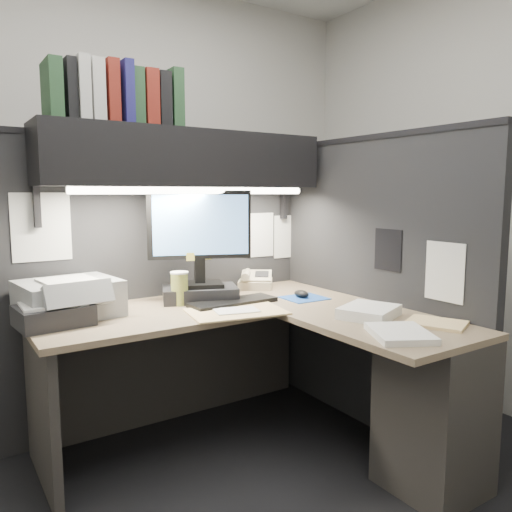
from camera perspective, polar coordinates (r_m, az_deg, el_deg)
name	(u,v)px	position (r m, az deg, el deg)	size (l,w,h in m)	color
floor	(240,494)	(2.44, -1.89, -25.52)	(3.50, 3.50, 0.00)	black
wall_back	(120,188)	(3.42, -15.27, 7.52)	(3.50, 0.04, 2.70)	beige
wall_right	(489,187)	(3.31, 25.06, 7.11)	(0.04, 3.00, 2.70)	beige
partition_back	(160,283)	(2.94, -10.91, -3.04)	(1.90, 0.06, 1.60)	black
partition_right	(372,286)	(2.86, 13.15, -3.41)	(0.06, 1.50, 1.60)	black
desk	(316,378)	(2.46, 6.85, -13.68)	(1.70, 1.53, 0.73)	#897857
overhead_shelf	(186,159)	(2.78, -7.98, 10.92)	(1.55, 0.34, 0.30)	black
task_light_tube	(198,191)	(2.64, -6.61, 7.44)	(0.04, 0.04, 1.32)	white
monitor	(200,258)	(2.73, -6.44, -0.19)	(0.53, 0.37, 0.60)	black
keyboard	(233,302)	(2.66, -2.65, -5.29)	(0.48, 0.16, 0.02)	black
mousepad	(304,298)	(2.82, 5.53, -4.79)	(0.23, 0.21, 0.00)	#1C469A
mouse	(301,294)	(2.83, 5.22, -4.31)	(0.07, 0.11, 0.04)	black
telephone	(255,281)	(3.11, -0.06, -2.90)	(0.20, 0.21, 0.08)	beige
coffee_cup	(180,289)	(2.66, -8.73, -3.78)	(0.09, 0.09, 0.17)	#C8B650
printer	(69,298)	(2.56, -20.62, -4.55)	(0.43, 0.37, 0.17)	gray
notebook_stack	(54,315)	(2.42, -22.13, -6.28)	(0.31, 0.25, 0.09)	black
open_folder	(236,312)	(2.49, -2.27, -6.37)	(0.47, 0.31, 0.01)	#E3C280
paper_stack_a	(369,312)	(2.45, 12.79, -6.23)	(0.27, 0.23, 0.05)	white
paper_stack_b	(400,334)	(2.16, 16.15, -8.51)	(0.22, 0.28, 0.03)	white
manila_stack	(436,323)	(2.40, 19.91, -7.23)	(0.20, 0.25, 0.01)	#E3C280
binder_row	(117,96)	(2.68, -15.63, 17.19)	(0.66, 0.26, 0.30)	#214326
pinned_papers	(251,241)	(2.76, -0.55, 1.74)	(1.76, 1.31, 0.51)	white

